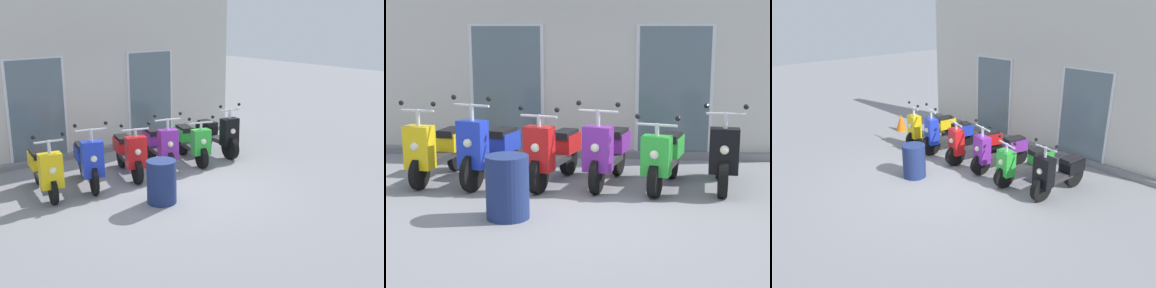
# 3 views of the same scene
# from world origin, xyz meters

# --- Properties ---
(ground_plane) EXTENTS (40.00, 40.00, 0.00)m
(ground_plane) POSITION_xyz_m (0.00, 0.00, 0.00)
(ground_plane) COLOR gray
(storefront_facade) EXTENTS (8.04, 0.50, 3.83)m
(storefront_facade) POSITION_xyz_m (0.00, 3.30, 1.85)
(storefront_facade) COLOR beige
(storefront_facade) RESTS_ON ground_plane
(scooter_yellow) EXTENTS (0.62, 1.60, 1.25)m
(scooter_yellow) POSITION_xyz_m (-2.11, 1.26, 0.48)
(scooter_yellow) COLOR black
(scooter_yellow) RESTS_ON ground_plane
(scooter_blue) EXTENTS (0.75, 1.55, 1.34)m
(scooter_blue) POSITION_xyz_m (-1.30, 1.16, 0.51)
(scooter_blue) COLOR black
(scooter_blue) RESTS_ON ground_plane
(scooter_red) EXTENTS (0.76, 1.59, 1.20)m
(scooter_red) POSITION_xyz_m (-0.36, 1.21, 0.47)
(scooter_red) COLOR black
(scooter_red) RESTS_ON ground_plane
(scooter_purple) EXTENTS (0.74, 1.57, 1.27)m
(scooter_purple) POSITION_xyz_m (0.42, 1.25, 0.50)
(scooter_purple) COLOR black
(scooter_purple) RESTS_ON ground_plane
(scooter_green) EXTENTS (0.75, 1.53, 1.11)m
(scooter_green) POSITION_xyz_m (1.22, 1.18, 0.45)
(scooter_green) COLOR black
(scooter_green) RESTS_ON ground_plane
(scooter_black) EXTENTS (0.57, 1.58, 1.26)m
(scooter_black) POSITION_xyz_m (2.03, 1.24, 0.47)
(scooter_black) COLOR black
(scooter_black) RESTS_ON ground_plane
(trash_bin) EXTENTS (0.51, 0.51, 0.76)m
(trash_bin) POSITION_xyz_m (-0.69, -0.39, 0.38)
(trash_bin) COLOR navy
(trash_bin) RESTS_ON ground_plane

